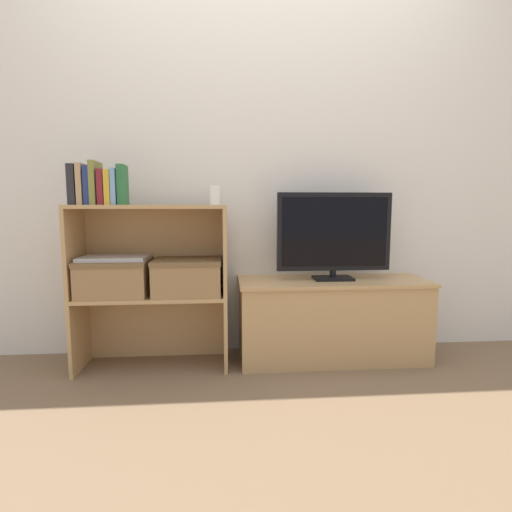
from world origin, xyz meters
The scene contains 18 objects.
ground_plane centered at (0.00, 0.00, 0.00)m, with size 16.00×16.00×0.00m, color brown.
wall_back centered at (0.00, 0.42, 1.20)m, with size 10.00×0.05×2.40m.
tv_stand centered at (0.45, 0.19, 0.24)m, with size 1.08×0.40×0.47m.
tv centered at (0.45, 0.19, 0.73)m, with size 0.65×0.14×0.50m.
bookshelf_lower_tier centered at (-0.57, 0.22, 0.26)m, with size 0.82×0.32×0.41m.
bookshelf_upper_tier centered at (-0.57, 0.22, 0.71)m, with size 0.82×0.32×0.48m.
book_charcoal centered at (-0.93, 0.10, 1.00)m, with size 0.04×0.15×0.20m.
book_tan centered at (-0.89, 0.10, 1.00)m, with size 0.03×0.15×0.21m.
book_navy centered at (-0.86, 0.10, 0.99)m, with size 0.03×0.14×0.19m.
book_olive centered at (-0.83, 0.10, 1.00)m, with size 0.03×0.16×0.22m.
book_maroon centered at (-0.79, 0.10, 0.98)m, with size 0.03×0.14×0.18m.
book_mustard centered at (-0.76, 0.10, 0.98)m, with size 0.03×0.15×0.17m.
book_skyblue centered at (-0.73, 0.10, 0.99)m, with size 0.02×0.15×0.18m.
book_forest centered at (-0.69, 0.10, 1.00)m, with size 0.03×0.12×0.20m.
baby_monitor centered at (-0.22, 0.16, 0.95)m, with size 0.05×0.04×0.13m.
storage_basket_left centered at (-0.76, 0.15, 0.52)m, with size 0.37×0.29×0.19m.
storage_basket_right centered at (-0.38, 0.15, 0.52)m, with size 0.37×0.29×0.19m.
laptop centered at (-0.76, 0.15, 0.61)m, with size 0.35×0.22×0.02m.
Camera 1 is at (-0.18, -2.03, 0.88)m, focal length 28.00 mm.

